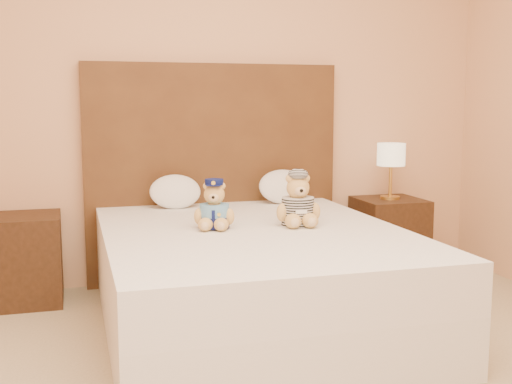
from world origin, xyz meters
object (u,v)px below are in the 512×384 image
teddy_prisoner (298,199)px  lamp (391,157)px  nightstand_right (389,236)px  bed (253,278)px  nightstand_left (24,259)px  pillow_left (175,190)px  teddy_police (214,204)px  pillow_right (284,185)px

teddy_prisoner → lamp: bearing=43.5°
nightstand_right → lamp: lamp is taller
bed → lamp: bearing=32.6°
bed → lamp: (1.25, 0.80, 0.57)m
nightstand_left → teddy_prisoner: size_ratio=1.86×
teddy_prisoner → pillow_left: teddy_prisoner is taller
teddy_police → pillow_right: 1.00m
nightstand_right → teddy_police: size_ratio=2.04×
nightstand_right → teddy_prisoner: (-0.98, -0.77, 0.42)m
nightstand_left → lamp: bearing=0.0°
nightstand_right → lamp: size_ratio=1.38×
lamp → pillow_right: (-0.80, 0.03, -0.17)m
bed → lamp: size_ratio=5.00×
teddy_prisoner → pillow_left: (-0.57, 0.80, -0.03)m
bed → teddy_prisoner: size_ratio=6.75×
teddy_prisoner → nightstand_left: bearing=158.8°
nightstand_left → teddy_prisoner: teddy_prisoner is taller
nightstand_left → pillow_left: size_ratio=1.64×
lamp → teddy_police: size_ratio=1.48×
lamp → teddy_police: 1.63m
teddy_prisoner → pillow_left: size_ratio=0.88×
nightstand_left → bed: bearing=-32.6°
bed → lamp: 1.59m
nightstand_left → teddy_prisoner: 1.75m
nightstand_left → teddy_police: bearing=-34.6°
lamp → pillow_right: bearing=177.8°
teddy_prisoner → nightstand_right: bearing=43.5°
bed → teddy_police: (-0.20, 0.07, 0.41)m
nightstand_left → lamp: (2.50, 0.00, 0.57)m
nightstand_right → teddy_prisoner: bearing=-142.0°
lamp → bed: bearing=-147.4°
teddy_police → pillow_left: (-0.10, 0.76, -0.02)m
bed → teddy_police: bearing=159.5°
pillow_left → bed: bearing=-70.3°
nightstand_left → nightstand_right: same height
pillow_right → pillow_left: bearing=180.0°
teddy_prisoner → pillow_right: (0.18, 0.80, -0.02)m
teddy_police → pillow_left: teddy_police is taller
bed → pillow_left: bearing=109.7°
nightstand_right → teddy_prisoner: 1.31m
nightstand_left → lamp: lamp is taller
bed → pillow_right: size_ratio=5.66×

